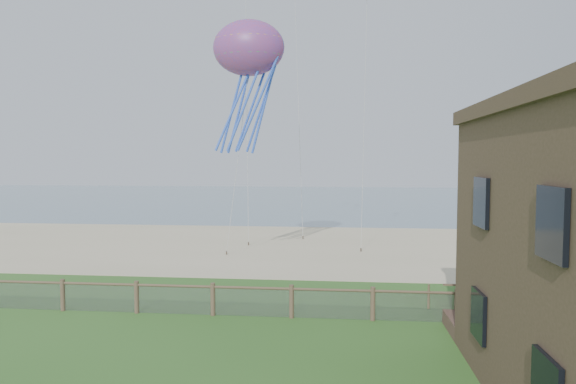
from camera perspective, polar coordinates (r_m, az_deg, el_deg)
name	(u,v)px	position (r m, az deg, el deg)	size (l,w,h in m)	color
sand_beach	(314,246)	(35.29, 2.89, -6.05)	(72.00, 20.00, 0.02)	#BDB288
ocean	(329,198)	(78.99, 4.55, -0.72)	(160.00, 68.00, 0.02)	slate
chainlink_fence	(292,303)	(19.58, 0.40, -12.28)	(36.20, 0.20, 1.25)	brown
picnic_table	(528,323)	(19.56, 25.13, -13.08)	(1.92, 1.45, 0.81)	brown
octopus_kite	(249,85)	(28.84, -4.37, 11.82)	(3.75, 2.64, 7.71)	red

